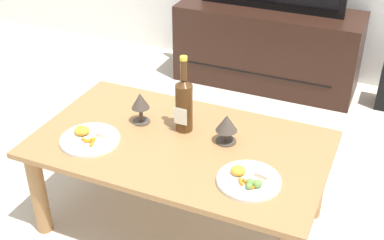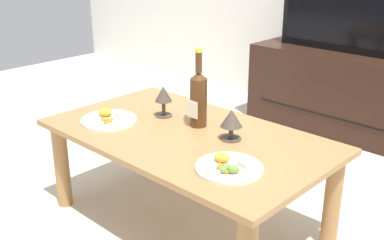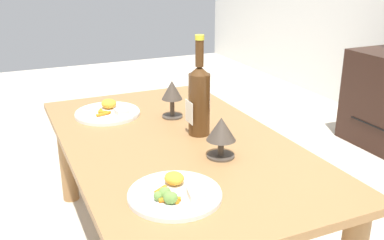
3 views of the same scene
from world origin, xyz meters
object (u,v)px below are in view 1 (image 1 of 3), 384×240
(wine_bottle, at_px, (184,103))
(goblet_right, at_px, (227,125))
(dinner_plate_left, at_px, (90,138))
(goblet_left, at_px, (140,103))
(dinner_plate_right, at_px, (249,180))
(dining_table, at_px, (180,156))
(tv_stand, at_px, (267,47))

(wine_bottle, distance_m, goblet_right, 0.21)
(goblet_right, bearing_deg, dinner_plate_left, -157.36)
(goblet_left, distance_m, goblet_right, 0.40)
(wine_bottle, distance_m, dinner_plate_left, 0.42)
(goblet_right, bearing_deg, dinner_plate_right, -52.29)
(wine_bottle, bearing_deg, dining_table, -75.94)
(wine_bottle, distance_m, goblet_left, 0.20)
(tv_stand, xyz_separation_m, dinner_plate_left, (-0.30, -1.66, 0.19))
(goblet_left, xyz_separation_m, dinner_plate_right, (0.57, -0.22, -0.09))
(dining_table, distance_m, goblet_right, 0.25)
(goblet_left, height_order, goblet_right, goblet_left)
(wine_bottle, relative_size, dinner_plate_right, 1.41)
(dining_table, distance_m, dinner_plate_right, 0.39)
(dinner_plate_left, bearing_deg, wine_bottle, 36.24)
(wine_bottle, distance_m, dinner_plate_right, 0.46)
(goblet_left, bearing_deg, dining_table, -19.03)
(tv_stand, bearing_deg, dining_table, -87.99)
(dining_table, relative_size, dinner_plate_right, 5.02)
(goblet_left, relative_size, dinner_plate_left, 0.58)
(goblet_right, distance_m, dinner_plate_left, 0.58)
(dining_table, bearing_deg, dinner_plate_left, -157.93)
(goblet_left, distance_m, dinner_plate_right, 0.62)
(dinner_plate_left, distance_m, dinner_plate_right, 0.70)
(tv_stand, relative_size, dinner_plate_left, 4.81)
(dining_table, xyz_separation_m, wine_bottle, (-0.02, 0.10, 0.21))
(dinner_plate_right, bearing_deg, goblet_left, 158.69)
(tv_stand, bearing_deg, wine_bottle, -88.83)
(goblet_left, distance_m, dinner_plate_left, 0.27)
(goblet_right, bearing_deg, dining_table, -156.23)
(goblet_right, relative_size, dinner_plate_left, 0.51)
(wine_bottle, height_order, dinner_plate_right, wine_bottle)
(dining_table, distance_m, dinner_plate_left, 0.39)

